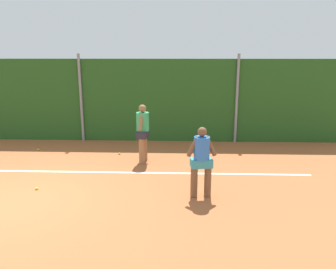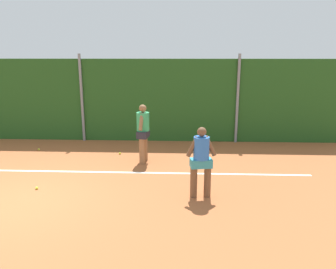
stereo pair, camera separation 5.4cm
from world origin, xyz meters
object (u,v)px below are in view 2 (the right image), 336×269
object	(u,v)px
player_foreground_near	(201,158)
tennis_ball_3	(120,153)
tennis_ball_0	(39,149)
player_midcourt	(143,130)
tennis_ball_4	(37,188)

from	to	relation	value
player_foreground_near	tennis_ball_3	bearing A→B (deg)	118.58
tennis_ball_0	tennis_ball_3	size ratio (longest dim) A/B	1.00
player_foreground_near	tennis_ball_0	bearing A→B (deg)	137.35
player_midcourt	tennis_ball_3	bearing A→B (deg)	57.17
player_foreground_near	tennis_ball_3	world-z (taller)	player_foreground_near
player_foreground_near	tennis_ball_3	xyz separation A→B (m)	(-2.43, 3.13, -0.88)
player_midcourt	tennis_ball_4	xyz separation A→B (m)	(-2.32, -2.19, -0.94)
tennis_ball_0	tennis_ball_4	distance (m)	3.50
player_foreground_near	tennis_ball_4	world-z (taller)	player_foreground_near
player_foreground_near	tennis_ball_4	size ratio (longest dim) A/B	24.52
player_foreground_near	tennis_ball_0	distance (m)	6.35
tennis_ball_3	tennis_ball_4	xyz separation A→B (m)	(-1.46, -2.90, 0.00)
tennis_ball_0	player_foreground_near	bearing A→B (deg)	-33.42
player_foreground_near	player_midcourt	world-z (taller)	player_midcourt
player_foreground_near	tennis_ball_4	distance (m)	4.00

